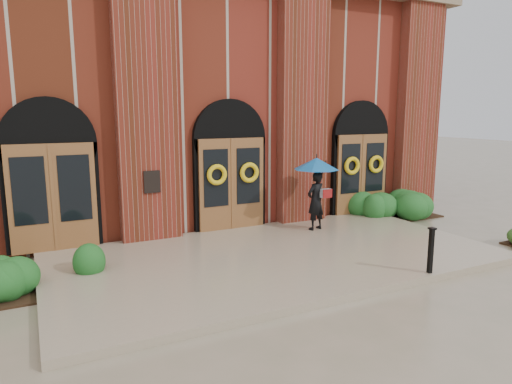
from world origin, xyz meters
TOP-DOWN VIEW (x-y plane):
  - ground at (0.00, 0.00)m, footprint 90.00×90.00m
  - landing at (0.00, 0.15)m, footprint 10.00×5.30m
  - church_building at (0.00, 8.78)m, footprint 16.20×12.53m
  - man_with_umbrella at (2.00, 1.57)m, footprint 1.51×1.51m
  - metal_post at (2.13, -2.35)m, footprint 0.13×0.13m
  - hedge_wall_left at (-5.20, 0.50)m, footprint 2.68×1.07m
  - hedge_wall_right at (5.20, 2.20)m, footprint 3.13×1.25m

SIDE VIEW (x-z plane):
  - ground at x=0.00m, z-range 0.00..0.00m
  - landing at x=0.00m, z-range 0.00..0.15m
  - hedge_wall_left at x=-5.20m, z-range 0.00..0.69m
  - hedge_wall_right at x=5.20m, z-range 0.00..0.80m
  - metal_post at x=2.13m, z-range 0.17..1.11m
  - man_with_umbrella at x=2.00m, z-range 0.55..2.53m
  - church_building at x=0.00m, z-range 0.00..7.00m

